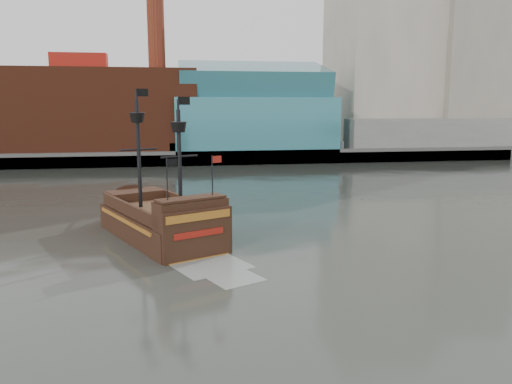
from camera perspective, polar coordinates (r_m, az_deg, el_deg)
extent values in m
plane|color=#252823|center=(28.69, 1.96, -11.83)|extent=(400.00, 400.00, 0.00)
cube|color=slate|center=(118.63, -6.82, 5.18)|extent=(220.00, 60.00, 2.00)
cube|color=#4C4C49|center=(89.27, -5.94, 3.86)|extent=(220.00, 1.00, 2.60)
cube|color=#5F2816|center=(99.54, -19.27, 8.72)|extent=(42.00, 18.00, 15.00)
cube|color=teal|center=(97.40, -0.34, 7.78)|extent=(30.00, 16.00, 10.00)
cube|color=#BEB09D|center=(116.27, 14.24, 16.72)|extent=(20.00, 22.00, 46.00)
cube|color=gray|center=(120.59, 23.06, 14.08)|extent=(18.00, 18.00, 38.00)
cube|color=#BEB09D|center=(136.08, 15.36, 16.90)|extent=(24.00, 20.00, 52.00)
cube|color=slate|center=(106.57, 20.77, 6.24)|extent=(40.00, 6.00, 6.00)
cylinder|color=#5F2816|center=(101.65, -11.43, 19.56)|extent=(3.20, 3.20, 22.00)
cube|color=teal|center=(97.43, -0.34, 12.48)|extent=(28.00, 14.94, 8.78)
cube|color=black|center=(41.09, -10.95, -4.31)|extent=(10.49, 14.22, 2.85)
cube|color=#462719|center=(40.74, -11.02, -2.15)|extent=(9.44, 12.79, 0.33)
cube|color=black|center=(45.46, -13.67, -0.51)|extent=(5.32, 4.34, 1.09)
cube|color=black|center=(35.51, -7.42, -2.46)|extent=(5.45, 3.77, 1.97)
cube|color=black|center=(35.06, -6.61, -5.56)|extent=(4.98, 2.50, 4.38)
cube|color=#A0611F|center=(34.50, -6.55, -2.81)|extent=(4.51, 2.15, 0.55)
cube|color=maroon|center=(34.78, -6.51, -4.75)|extent=(3.51, 1.69, 0.44)
cylinder|color=black|center=(41.25, -13.25, 4.16)|extent=(0.41, 0.41, 8.54)
cylinder|color=black|center=(38.71, -8.73, 3.45)|extent=(0.41, 0.41, 7.88)
cone|color=black|center=(41.07, -13.42, 8.26)|extent=(1.60, 1.60, 0.77)
cone|color=black|center=(38.51, -8.83, 7.34)|extent=(1.60, 1.60, 0.77)
cube|color=black|center=(41.25, -12.88, 11.02)|extent=(0.91, 0.44, 0.60)
cube|color=black|center=(38.69, -8.24, 10.28)|extent=(0.91, 0.44, 0.60)
cube|color=#949A94|center=(33.88, -5.11, -8.39)|extent=(5.88, 5.53, 0.02)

